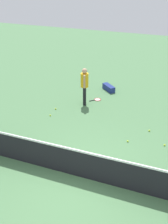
{
  "coord_description": "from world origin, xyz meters",
  "views": [
    {
      "loc": [
        -2.22,
        5.69,
        5.53
      ],
      "look_at": [
        0.85,
        -2.28,
        0.9
      ],
      "focal_mm": 43.24,
      "sensor_mm": 36.0,
      "label": 1
    }
  ],
  "objects_px": {
    "tennis_ball_by_net": "(149,131)",
    "tennis_ball_midcourt": "(56,109)",
    "player_near_side": "(85,83)",
    "tennis_ball_near_player": "(128,141)",
    "tennis_ball_baseline": "(50,115)",
    "tennis_racket_near_player": "(97,100)",
    "tennis_ball_stray_left": "(165,145)",
    "equipment_bag": "(108,88)",
    "tennis_ball_stray_right": "(26,146)"
  },
  "relations": [
    {
      "from": "tennis_racket_near_player",
      "to": "tennis_ball_stray_left",
      "type": "distance_m",
      "value": 4.3
    },
    {
      "from": "player_near_side",
      "to": "tennis_ball_by_net",
      "type": "distance_m",
      "value": 3.52
    },
    {
      "from": "tennis_ball_stray_right",
      "to": "tennis_ball_stray_left",
      "type": "bearing_deg",
      "value": -158.38
    },
    {
      "from": "tennis_ball_by_net",
      "to": "tennis_ball_midcourt",
      "type": "relative_size",
      "value": 1.0
    },
    {
      "from": "tennis_ball_midcourt",
      "to": "tennis_ball_baseline",
      "type": "height_order",
      "value": "same"
    },
    {
      "from": "tennis_racket_near_player",
      "to": "tennis_ball_baseline",
      "type": "height_order",
      "value": "tennis_ball_baseline"
    },
    {
      "from": "tennis_ball_near_player",
      "to": "tennis_ball_stray_right",
      "type": "distance_m",
      "value": 3.6
    },
    {
      "from": "player_near_side",
      "to": "tennis_ball_near_player",
      "type": "relative_size",
      "value": 25.76
    },
    {
      "from": "player_near_side",
      "to": "tennis_ball_midcourt",
      "type": "distance_m",
      "value": 1.69
    },
    {
      "from": "tennis_ball_midcourt",
      "to": "tennis_ball_baseline",
      "type": "distance_m",
      "value": 0.61
    },
    {
      "from": "tennis_ball_near_player",
      "to": "tennis_ball_baseline",
      "type": "height_order",
      "value": "same"
    },
    {
      "from": "tennis_racket_near_player",
      "to": "equipment_bag",
      "type": "bearing_deg",
      "value": -97.58
    },
    {
      "from": "tennis_ball_near_player",
      "to": "tennis_ball_stray_left",
      "type": "bearing_deg",
      "value": -169.53
    },
    {
      "from": "tennis_ball_baseline",
      "to": "tennis_ball_midcourt",
      "type": "bearing_deg",
      "value": -84.81
    },
    {
      "from": "tennis_ball_by_net",
      "to": "tennis_ball_stray_left",
      "type": "height_order",
      "value": "same"
    },
    {
      "from": "tennis_ball_baseline",
      "to": "tennis_ball_stray_left",
      "type": "bearing_deg",
      "value": 174.33
    },
    {
      "from": "tennis_ball_by_net",
      "to": "tennis_ball_stray_right",
      "type": "distance_m",
      "value": 4.62
    },
    {
      "from": "equipment_bag",
      "to": "tennis_ball_midcourt",
      "type": "bearing_deg",
      "value": 61.37
    },
    {
      "from": "tennis_ball_midcourt",
      "to": "tennis_ball_stray_right",
      "type": "bearing_deg",
      "value": 95.3
    },
    {
      "from": "tennis_ball_near_player",
      "to": "tennis_ball_stray_left",
      "type": "xyz_separation_m",
      "value": [
        -1.26,
        -0.23,
        0.0
      ]
    },
    {
      "from": "tennis_ball_by_net",
      "to": "tennis_ball_baseline",
      "type": "relative_size",
      "value": 1.0
    },
    {
      "from": "tennis_ball_by_net",
      "to": "tennis_ball_midcourt",
      "type": "height_order",
      "value": "same"
    },
    {
      "from": "tennis_racket_near_player",
      "to": "equipment_bag",
      "type": "distance_m",
      "value": 1.3
    },
    {
      "from": "tennis_ball_by_net",
      "to": "tennis_ball_stray_left",
      "type": "distance_m",
      "value": 0.99
    },
    {
      "from": "tennis_ball_by_net",
      "to": "tennis_ball_stray_left",
      "type": "xyz_separation_m",
      "value": [
        -0.65,
        0.75,
        0.0
      ]
    },
    {
      "from": "tennis_ball_midcourt",
      "to": "player_near_side",
      "type": "bearing_deg",
      "value": -135.93
    },
    {
      "from": "player_near_side",
      "to": "tennis_ball_baseline",
      "type": "relative_size",
      "value": 25.76
    },
    {
      "from": "player_near_side",
      "to": "tennis_ball_stray_left",
      "type": "relative_size",
      "value": 25.76
    },
    {
      "from": "equipment_bag",
      "to": "player_near_side",
      "type": "bearing_deg",
      "value": 73.37
    },
    {
      "from": "tennis_racket_near_player",
      "to": "tennis_ball_stray_left",
      "type": "bearing_deg",
      "value": 142.03
    },
    {
      "from": "tennis_ball_near_player",
      "to": "tennis_ball_midcourt",
      "type": "xyz_separation_m",
      "value": [
        3.51,
        -1.31,
        0.0
      ]
    },
    {
      "from": "tennis_ball_by_net",
      "to": "equipment_bag",
      "type": "distance_m",
      "value": 4.08
    },
    {
      "from": "tennis_ball_midcourt",
      "to": "tennis_ball_stray_right",
      "type": "relative_size",
      "value": 1.0
    },
    {
      "from": "tennis_racket_near_player",
      "to": "tennis_ball_midcourt",
      "type": "distance_m",
      "value": 2.09
    },
    {
      "from": "tennis_ball_midcourt",
      "to": "tennis_ball_stray_left",
      "type": "xyz_separation_m",
      "value": [
        -4.77,
        1.07,
        0.0
      ]
    },
    {
      "from": "tennis_racket_near_player",
      "to": "equipment_bag",
      "type": "xyz_separation_m",
      "value": [
        -0.17,
        -1.28,
        0.13
      ]
    },
    {
      "from": "tennis_ball_stray_left",
      "to": "tennis_ball_midcourt",
      "type": "bearing_deg",
      "value": -12.67
    },
    {
      "from": "tennis_ball_stray_left",
      "to": "player_near_side",
      "type": "bearing_deg",
      "value": -28.25
    },
    {
      "from": "tennis_ball_near_player",
      "to": "tennis_ball_midcourt",
      "type": "bearing_deg",
      "value": -20.38
    },
    {
      "from": "tennis_ball_by_net",
      "to": "player_near_side",
      "type": "bearing_deg",
      "value": -22.22
    },
    {
      "from": "tennis_racket_near_player",
      "to": "tennis_ball_midcourt",
      "type": "relative_size",
      "value": 8.14
    },
    {
      "from": "tennis_ball_near_player",
      "to": "tennis_ball_by_net",
      "type": "relative_size",
      "value": 1.0
    },
    {
      "from": "player_near_side",
      "to": "tennis_ball_by_net",
      "type": "height_order",
      "value": "player_near_side"
    },
    {
      "from": "tennis_ball_near_player",
      "to": "tennis_ball_by_net",
      "type": "xyz_separation_m",
      "value": [
        -0.61,
        -0.99,
        0.0
      ]
    },
    {
      "from": "tennis_ball_near_player",
      "to": "tennis_ball_by_net",
      "type": "bearing_deg",
      "value": -121.67
    },
    {
      "from": "tennis_ball_midcourt",
      "to": "tennis_ball_stray_right",
      "type": "height_order",
      "value": "same"
    },
    {
      "from": "tennis_ball_near_player",
      "to": "tennis_ball_stray_right",
      "type": "relative_size",
      "value": 1.0
    },
    {
      "from": "tennis_racket_near_player",
      "to": "tennis_ball_baseline",
      "type": "xyz_separation_m",
      "value": [
        1.33,
        2.17,
        0.02
      ]
    },
    {
      "from": "tennis_ball_by_net",
      "to": "tennis_ball_stray_right",
      "type": "xyz_separation_m",
      "value": [
        3.86,
        2.54,
        0.0
      ]
    },
    {
      "from": "equipment_bag",
      "to": "tennis_ball_baseline",
      "type": "bearing_deg",
      "value": 66.52
    }
  ]
}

